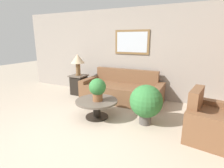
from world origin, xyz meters
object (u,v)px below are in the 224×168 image
Objects in this scene: couch_main at (122,91)px; side_table at (79,84)px; armchair at (213,123)px; coffee_table at (97,105)px; potted_plant_floor at (146,102)px; table_lamp at (78,60)px; potted_plant_on_table at (97,88)px.

couch_main is 3.66× the size of side_table.
armchair reaches higher than coffee_table.
armchair is (2.22, -1.12, 0.00)m from couch_main.
potted_plant_floor is at bearing 98.38° from armchair.
side_table is at bearing 82.52° from armchair.
potted_plant_floor reaches higher than coffee_table.
coffee_table is (-0.07, -1.28, 0.01)m from couch_main.
armchair is at bearing 4.10° from coffee_table.
potted_plant_floor is at bearing -23.63° from table_lamp.
armchair is 1.78× the size of table_lamp.
potted_plant_on_table reaches higher than side_table.
coffee_table is at bearing -93.15° from couch_main.
couch_main is 1.95× the size of armchair.
coffee_table is 1.50× the size of side_table.
potted_plant_floor is at bearing -47.83° from couch_main.
coffee_table is at bearing 103.12° from armchair.
armchair is at bearing -16.50° from side_table.
armchair is 2.29m from potted_plant_on_table.
side_table is at bearing -179.25° from couch_main.
side_table is (-1.48, -0.02, 0.03)m from couch_main.
side_table is (-1.41, 1.26, 0.02)m from coffee_table.
potted_plant_on_table is 1.07m from potted_plant_floor.
potted_plant_on_table is (-2.25, -0.18, 0.41)m from armchair.
table_lamp is at bearing 63.43° from side_table.
potted_plant_floor reaches higher than side_table.
armchair is 1.25× the size of coffee_table.
potted_plant_on_table reaches higher than potted_plant_floor.
couch_main reaches higher than potted_plant_floor.
table_lamp is (-3.70, 1.10, 0.80)m from armchair.
armchair is 1.24m from potted_plant_floor.
couch_main is 4.55× the size of potted_plant_on_table.
armchair reaches higher than potted_plant_floor.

